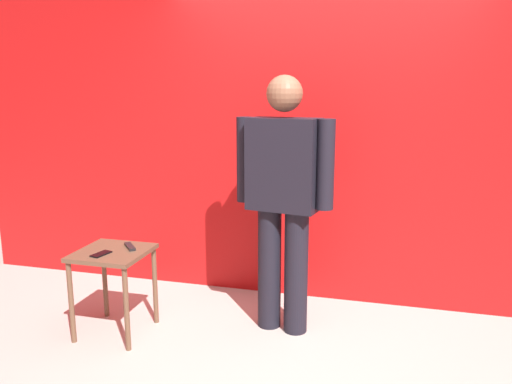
{
  "coord_description": "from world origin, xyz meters",
  "views": [
    {
      "loc": [
        0.5,
        -2.66,
        1.71
      ],
      "look_at": [
        -0.35,
        0.55,
        1.03
      ],
      "focal_mm": 34.62,
      "sensor_mm": 36.0,
      "label": 1
    }
  ],
  "objects_px": {
    "cell_phone": "(101,254)",
    "side_table": "(113,265)",
    "tv_remote": "(130,247)",
    "standing_person": "(283,192)"
  },
  "relations": [
    {
      "from": "standing_person",
      "to": "tv_remote",
      "type": "bearing_deg",
      "value": -165.03
    },
    {
      "from": "side_table",
      "to": "tv_remote",
      "type": "height_order",
      "value": "tv_remote"
    },
    {
      "from": "cell_phone",
      "to": "side_table",
      "type": "bearing_deg",
      "value": 87.18
    },
    {
      "from": "standing_person",
      "to": "tv_remote",
      "type": "height_order",
      "value": "standing_person"
    },
    {
      "from": "standing_person",
      "to": "side_table",
      "type": "xyz_separation_m",
      "value": [
        -1.14,
        -0.37,
        -0.51
      ]
    },
    {
      "from": "cell_phone",
      "to": "tv_remote",
      "type": "relative_size",
      "value": 0.85
    },
    {
      "from": "cell_phone",
      "to": "tv_remote",
      "type": "height_order",
      "value": "tv_remote"
    },
    {
      "from": "tv_remote",
      "to": "side_table",
      "type": "bearing_deg",
      "value": -177.87
    },
    {
      "from": "side_table",
      "to": "cell_phone",
      "type": "height_order",
      "value": "cell_phone"
    },
    {
      "from": "tv_remote",
      "to": "standing_person",
      "type": "bearing_deg",
      "value": -26.81
    }
  ]
}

